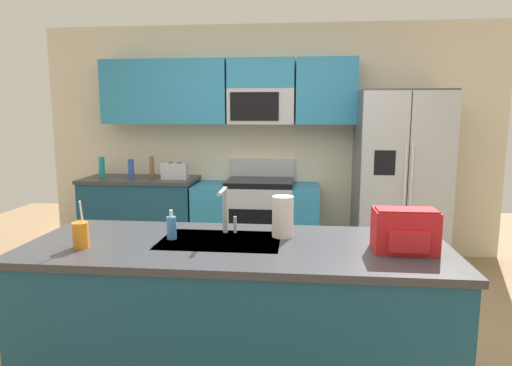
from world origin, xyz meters
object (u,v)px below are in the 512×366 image
object	(u,v)px
paper_towel_roll	(283,216)
refrigerator	(399,180)
range_oven	(257,220)
toaster	(175,171)
soap_dispenser	(172,227)
backpack	(405,229)
pepper_mill	(152,167)
bottle_blue	(131,168)
bottle_teal	(102,167)
drink_cup_orange	(81,235)
sink_faucet	(225,206)

from	to	relation	value
paper_towel_roll	refrigerator	bearing A→B (deg)	62.68
refrigerator	range_oven	bearing A→B (deg)	177.27
toaster	soap_dispenser	world-z (taller)	toaster
toaster	backpack	bearing A→B (deg)	-51.46
refrigerator	paper_towel_roll	distance (m)	2.46
pepper_mill	bottle_blue	distance (m)	0.25
refrigerator	bottle_teal	bearing A→B (deg)	178.43
pepper_mill	bottle_blue	world-z (taller)	pepper_mill
bottle_teal	bottle_blue	world-z (taller)	bottle_teal
soap_dispenser	paper_towel_roll	bearing A→B (deg)	10.41
range_oven	bottle_teal	size ratio (longest dim) A/B	5.94
range_oven	refrigerator	world-z (taller)	refrigerator
paper_towel_roll	drink_cup_orange	bearing A→B (deg)	-162.96
sink_faucet	paper_towel_roll	xyz separation A→B (m)	(0.34, -0.03, -0.05)
refrigerator	drink_cup_orange	size ratio (longest dim) A/B	7.17
bottle_blue	toaster	bearing A→B (deg)	-6.31
sink_faucet	backpack	size ratio (longest dim) A/B	0.88
toaster	drink_cup_orange	world-z (taller)	drink_cup_orange
range_oven	paper_towel_roll	xyz separation A→B (m)	(0.38, -2.25, 0.58)
pepper_mill	drink_cup_orange	distance (m)	2.62
refrigerator	toaster	bearing A→B (deg)	179.54
soap_dispenser	paper_towel_roll	distance (m)	0.65
toaster	bottle_teal	bearing A→B (deg)	175.37
refrigerator	pepper_mill	size ratio (longest dim) A/B	7.68
soap_dispenser	sink_faucet	bearing A→B (deg)	26.23
bottle_teal	soap_dispenser	distance (m)	2.83
refrigerator	toaster	world-z (taller)	refrigerator
range_oven	toaster	size ratio (longest dim) A/B	4.86
range_oven	soap_dispenser	world-z (taller)	range_oven
toaster	paper_towel_roll	distance (m)	2.55
backpack	bottle_teal	bearing A→B (deg)	138.37
backpack	bottle_blue	bearing A→B (deg)	134.71
soap_dispenser	drink_cup_orange	bearing A→B (deg)	-154.17
refrigerator	pepper_mill	world-z (taller)	refrigerator
bottle_blue	bottle_teal	bearing A→B (deg)	177.92
sink_faucet	soap_dispenser	distance (m)	0.34
drink_cup_orange	soap_dispenser	bearing A→B (deg)	25.83
bottle_blue	sink_faucet	size ratio (longest dim) A/B	0.74
pepper_mill	drink_cup_orange	world-z (taller)	drink_cup_orange
pepper_mill	bottle_teal	size ratio (longest dim) A/B	1.05
range_oven	sink_faucet	xyz separation A→B (m)	(0.04, -2.23, 0.62)
bottle_blue	backpack	world-z (taller)	backpack
bottle_blue	drink_cup_orange	size ratio (longest dim) A/B	0.81
backpack	toaster	bearing A→B (deg)	128.54
toaster	drink_cup_orange	distance (m)	2.54
sink_faucet	soap_dispenser	size ratio (longest dim) A/B	1.66
soap_dispenser	refrigerator	bearing A→B (deg)	52.55
toaster	paper_towel_roll	bearing A→B (deg)	-59.78
bottle_teal	backpack	world-z (taller)	backpack
bottle_teal	soap_dispenser	xyz separation A→B (m)	(1.52, -2.39, -0.05)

